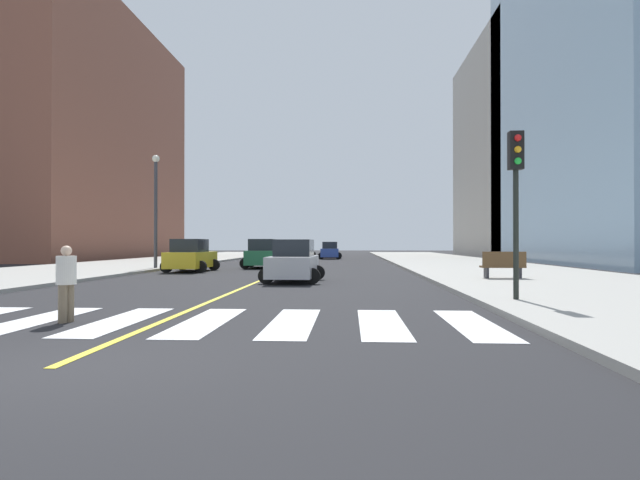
# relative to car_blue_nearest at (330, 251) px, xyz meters

# --- Properties ---
(ground_plane) EXTENTS (220.00, 220.00, 0.00)m
(ground_plane) POSITION_rel_car_blue_nearest_xyz_m (-1.83, -46.71, -0.83)
(ground_plane) COLOR black
(sidewalk_kerb_east) EXTENTS (10.00, 120.00, 0.15)m
(sidewalk_kerb_east) POSITION_rel_car_blue_nearest_xyz_m (10.37, -26.71, -0.75)
(sidewalk_kerb_east) COLOR #9E9B93
(sidewalk_kerb_east) RESTS_ON ground
(sidewalk_kerb_west) EXTENTS (10.00, 120.00, 0.15)m
(sidewalk_kerb_west) POSITION_rel_car_blue_nearest_xyz_m (-14.03, -26.71, -0.75)
(sidewalk_kerb_west) COLOR #9E9B93
(sidewalk_kerb_west) RESTS_ON ground
(crosswalk_paint) EXTENTS (13.50, 4.00, 0.01)m
(crosswalk_paint) POSITION_rel_car_blue_nearest_xyz_m (-1.83, -42.71, -0.82)
(crosswalk_paint) COLOR silver
(crosswalk_paint) RESTS_ON ground
(lane_divider_paint) EXTENTS (0.16, 80.00, 0.01)m
(lane_divider_paint) POSITION_rel_car_blue_nearest_xyz_m (-1.83, -6.71, -0.82)
(lane_divider_paint) COLOR yellow
(lane_divider_paint) RESTS_ON ground
(parking_garage_concrete) EXTENTS (18.00, 24.00, 26.12)m
(parking_garage_concrete) POSITION_rel_car_blue_nearest_xyz_m (26.36, 11.80, 12.23)
(parking_garage_concrete) COLOR #9E9B93
(parking_garage_concrete) RESTS_ON ground
(low_rise_brick_west) EXTENTS (16.00, 32.00, 26.20)m
(low_rise_brick_west) POSITION_rel_car_blue_nearest_xyz_m (-29.02, 1.23, 12.27)
(low_rise_brick_west) COLOR brown
(low_rise_brick_west) RESTS_ON ground
(car_blue_nearest) EXTENTS (2.50, 3.98, 1.77)m
(car_blue_nearest) POSITION_rel_car_blue_nearest_xyz_m (0.00, 0.00, 0.00)
(car_blue_nearest) COLOR #2D479E
(car_blue_nearest) RESTS_ON ground
(car_black_second) EXTENTS (2.45, 3.81, 1.67)m
(car_black_second) POSITION_rel_car_blue_nearest_xyz_m (-3.40, 9.40, -0.05)
(car_black_second) COLOR black
(car_black_second) RESTS_ON ground
(car_yellow_third) EXTENTS (2.65, 4.20, 1.86)m
(car_yellow_third) POSITION_rel_car_blue_nearest_xyz_m (-7.02, -24.33, 0.04)
(car_yellow_third) COLOR gold
(car_yellow_third) RESTS_ON ground
(car_red_fourth) EXTENTS (2.42, 3.84, 1.70)m
(car_red_fourth) POSITION_rel_car_blue_nearest_xyz_m (-0.23, 5.91, -0.03)
(car_red_fourth) COLOR red
(car_red_fourth) RESTS_ON ground
(car_silver_fifth) EXTENTS (2.54, 4.01, 1.78)m
(car_silver_fifth) POSITION_rel_car_blue_nearest_xyz_m (-0.32, -31.65, 0.00)
(car_silver_fifth) COLOR #B7B7BC
(car_silver_fifth) RESTS_ON ground
(car_green_sixth) EXTENTS (2.77, 4.32, 1.89)m
(car_green_sixth) POSITION_rel_car_blue_nearest_xyz_m (-3.64, -19.79, 0.06)
(car_green_sixth) COLOR #236B42
(car_green_sixth) RESTS_ON ground
(traffic_light_near_corner) EXTENTS (0.36, 0.41, 4.40)m
(traffic_light_near_corner) POSITION_rel_car_blue_nearest_xyz_m (6.39, -39.41, 2.43)
(traffic_light_near_corner) COLOR black
(traffic_light_near_corner) RESTS_ON sidewalk_kerb_east
(park_bench) EXTENTS (1.81, 0.58, 1.12)m
(park_bench) POSITION_rel_car_blue_nearest_xyz_m (8.47, -31.18, -0.14)
(park_bench) COLOR brown
(park_bench) RESTS_ON sidewalk_kerb_east
(pedestrian_crossing) EXTENTS (0.39, 0.39, 1.57)m
(pedestrian_crossing) POSITION_rel_car_blue_nearest_xyz_m (-3.75, -42.94, 0.04)
(pedestrian_crossing) COLOR brown
(pedestrian_crossing) RESTS_ON ground
(street_lamp) EXTENTS (0.44, 0.44, 6.78)m
(street_lamp) POSITION_rel_car_blue_nearest_xyz_m (-9.61, -22.95, 3.36)
(street_lamp) COLOR #38383D
(street_lamp) RESTS_ON sidewalk_kerb_west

